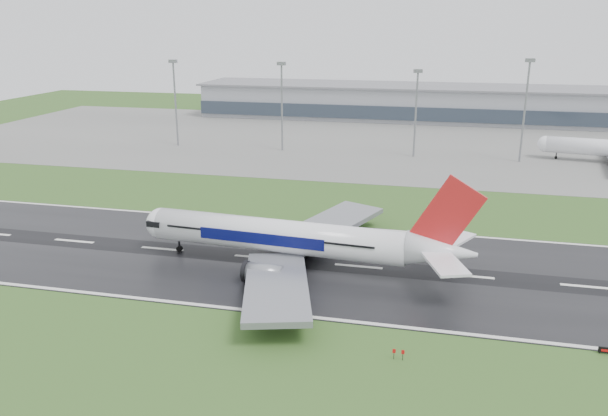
# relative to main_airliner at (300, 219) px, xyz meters

# --- Properties ---
(ground) EXTENTS (520.00, 520.00, 0.00)m
(ground) POSITION_rel_main_airliner_xyz_m (30.80, 2.33, -9.50)
(ground) COLOR #2C501D
(ground) RESTS_ON ground
(runway) EXTENTS (400.00, 45.00, 0.10)m
(runway) POSITION_rel_main_airliner_xyz_m (30.80, 2.33, -9.45)
(runway) COLOR black
(runway) RESTS_ON ground
(apron) EXTENTS (400.00, 130.00, 0.08)m
(apron) POSITION_rel_main_airliner_xyz_m (30.80, 127.33, -9.46)
(apron) COLOR slate
(apron) RESTS_ON ground
(terminal) EXTENTS (240.00, 36.00, 15.00)m
(terminal) POSITION_rel_main_airliner_xyz_m (30.80, 187.33, -2.00)
(terminal) COLOR gray
(terminal) RESTS_ON ground
(main_airliner) EXTENTS (67.88, 65.08, 18.79)m
(main_airliner) POSITION_rel_main_airliner_xyz_m (0.00, 0.00, 0.00)
(main_airliner) COLOR white
(main_airliner) RESTS_ON runway
(runway_sign) EXTENTS (2.31, 0.43, 1.04)m
(runway_sign) POSITION_rel_main_airliner_xyz_m (48.64, -20.66, -8.98)
(runway_sign) COLOR black
(runway_sign) RESTS_ON ground
(floodmast_0) EXTENTS (0.64, 0.64, 29.96)m
(floodmast_0) POSITION_rel_main_airliner_xyz_m (-71.25, 102.33, 5.49)
(floodmast_0) COLOR gray
(floodmast_0) RESTS_ON ground
(floodmast_1) EXTENTS (0.64, 0.64, 29.76)m
(floodmast_1) POSITION_rel_main_airliner_xyz_m (-31.00, 102.33, 5.38)
(floodmast_1) COLOR gray
(floodmast_1) RESTS_ON ground
(floodmast_2) EXTENTS (0.64, 0.64, 28.05)m
(floodmast_2) POSITION_rel_main_airliner_xyz_m (15.35, 102.33, 4.53)
(floodmast_2) COLOR gray
(floodmast_2) RESTS_ON ground
(floodmast_3) EXTENTS (0.64, 0.64, 31.94)m
(floodmast_3) POSITION_rel_main_airliner_xyz_m (49.74, 102.33, 6.48)
(floodmast_3) COLOR gray
(floodmast_3) RESTS_ON ground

